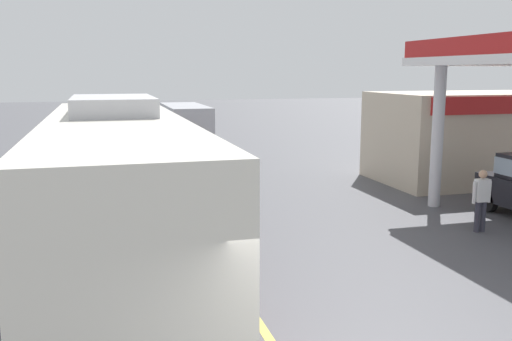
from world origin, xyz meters
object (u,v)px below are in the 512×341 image
Objects in this scene: coach_bus_main at (118,202)px; car_trailing_behind_bus at (101,143)px; minibus_opposing_lane at (185,124)px; pedestrian_near_pump at (481,197)px.

coach_bus_main is 2.63× the size of car_trailing_behind_bus.
minibus_opposing_lane is 5.58m from car_trailing_behind_bus.
minibus_opposing_lane reaches higher than car_trailing_behind_bus.
coach_bus_main is 19.23m from minibus_opposing_lane.
car_trailing_behind_bus is (-4.37, -3.43, -0.46)m from minibus_opposing_lane.
pedestrian_near_pump is (5.20, -17.34, -0.54)m from minibus_opposing_lane.
minibus_opposing_lane is at bearing 77.73° from coach_bus_main.
coach_bus_main reaches higher than pedestrian_near_pump.
minibus_opposing_lane is at bearing 106.71° from pedestrian_near_pump.
car_trailing_behind_bus is at bearing 124.55° from pedestrian_near_pump.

